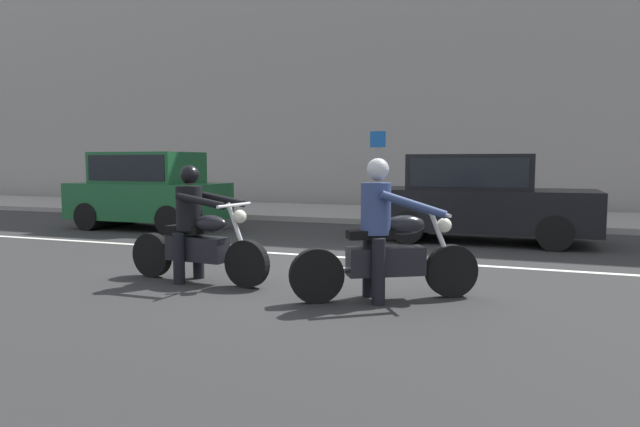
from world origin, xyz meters
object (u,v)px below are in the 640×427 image
(motorcycle_with_rider_denim_blue, at_px, (385,243))
(parked_hatchback_forest_green, at_px, (148,189))
(parked_sedan_black, at_px, (478,197))
(motorcycle_with_rider_black_leather, at_px, (196,234))
(street_sign_post, at_px, (378,163))

(motorcycle_with_rider_denim_blue, xyz_separation_m, parked_hatchback_forest_green, (-6.92, 4.87, 0.27))
(parked_sedan_black, bearing_deg, parked_hatchback_forest_green, -176.41)
(motorcycle_with_rider_denim_blue, bearing_deg, motorcycle_with_rider_black_leather, 177.65)
(motorcycle_with_rider_black_leather, xyz_separation_m, motorcycle_with_rider_denim_blue, (2.55, -0.10, 0.03))
(parked_hatchback_forest_green, bearing_deg, motorcycle_with_rider_denim_blue, -35.13)
(parked_sedan_black, height_order, street_sign_post, street_sign_post)
(street_sign_post, bearing_deg, motorcycle_with_rider_black_leather, -90.41)
(parked_hatchback_forest_green, height_order, street_sign_post, street_sign_post)
(parked_sedan_black, relative_size, parked_hatchback_forest_green, 1.17)
(motorcycle_with_rider_black_leather, height_order, parked_sedan_black, parked_sedan_black)
(motorcycle_with_rider_black_leather, height_order, street_sign_post, street_sign_post)
(motorcycle_with_rider_black_leather, relative_size, street_sign_post, 0.93)
(street_sign_post, bearing_deg, parked_hatchback_forest_green, -136.08)
(motorcycle_with_rider_black_leather, bearing_deg, parked_sedan_black, 59.31)
(parked_sedan_black, bearing_deg, motorcycle_with_rider_black_leather, -120.69)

